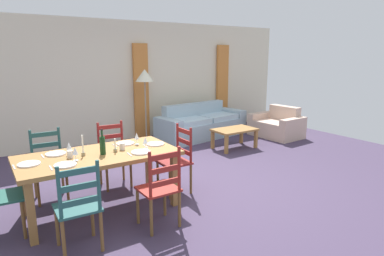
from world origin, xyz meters
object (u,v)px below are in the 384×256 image
dining_chair_near_left (78,207)px  couch (200,125)px  wine_glass_near_left (75,151)px  wine_glass_near_right (145,141)px  wine_glass_far_left (69,146)px  coffee_cup_primary (122,146)px  armchair_upholstered (278,126)px  dining_chair_far_right (114,154)px  dining_chair_near_right (160,188)px  dining_chair_far_left (49,165)px  wine_glass_far_right (137,137)px  dining_table (99,160)px  coffee_table (235,132)px  wine_bottle (103,145)px  standing_lamp (145,80)px  dining_chair_head_east (177,159)px  coffee_cup_secondary (70,154)px

dining_chair_near_left → couch: bearing=41.5°
wine_glass_near_left → wine_glass_near_right: size_ratio=1.00×
wine_glass_far_left → wine_glass_near_left: bearing=-88.1°
coffee_cup_primary → dining_chair_near_left: bearing=-135.0°
dining_chair_near_left → coffee_cup_primary: (0.77, 0.77, 0.32)m
wine_glass_near_left → armchair_upholstered: bearing=18.1°
dining_chair_far_right → coffee_cup_primary: dining_chair_far_right is taller
dining_chair_near_right → dining_chair_far_left: size_ratio=1.00×
wine_glass_far_left → wine_glass_far_right: same height
dining_table → coffee_table: size_ratio=2.11×
wine_bottle → coffee_table: wine_bottle is taller
coffee_table → standing_lamp: 2.23m
dining_chair_near_left → dining_chair_far_left: same height
armchair_upholstered → dining_table: bearing=-162.3°
wine_glass_far_right → wine_glass_far_left: bearing=-179.2°
dining_chair_near_right → coffee_table: size_ratio=1.07×
dining_chair_near_left → dining_chair_head_east: size_ratio=1.00×
dining_chair_near_left → wine_glass_near_right: size_ratio=5.96×
coffee_cup_primary → coffee_cup_secondary: 0.64m
dining_table → wine_glass_far_left: wine_glass_far_left is taller
armchair_upholstered → wine_glass_far_left: bearing=-164.6°
wine_bottle → wine_glass_far_left: bearing=152.6°
coffee_table → dining_chair_near_left: bearing=-151.0°
dining_table → dining_chair_far_right: (0.45, 0.74, -0.19)m
dining_chair_far_right → coffee_table: 2.91m
wine_glass_near_right → coffee_cup_secondary: (-0.91, 0.14, -0.07)m
dining_table → coffee_cup_secondary: 0.36m
coffee_cup_secondary → wine_bottle: bearing=-10.3°
dining_chair_head_east → dining_chair_far_left: bearing=154.6°
wine_glass_near_right → wine_glass_far_right: bearing=90.8°
dining_chair_head_east → coffee_cup_primary: 0.87m
coffee_cup_primary → wine_glass_far_right: bearing=28.1°
dining_table → coffee_cup_primary: (0.31, 0.00, 0.13)m
wine_glass_far_left → couch: bearing=33.8°
wine_bottle → wine_glass_far_left: (-0.35, 0.18, -0.01)m
dining_chair_far_right → dining_chair_head_east: 1.00m
dining_chair_near_right → coffee_table: bearing=36.2°
dining_table → dining_chair_far_left: bearing=121.6°
wine_bottle → wine_glass_near_left: (-0.34, -0.08, -0.01)m
coffee_cup_primary → wine_glass_far_left: bearing=168.4°
dining_chair_far_right → coffee_cup_secondary: 1.11m
coffee_cup_secondary → wine_glass_near_left: bearing=-79.4°
standing_lamp → coffee_cup_primary: bearing=-120.7°
wine_bottle → coffee_table: bearing=22.7°
dining_chair_near_right → armchair_upholstered: bearing=27.8°
dining_chair_head_east → wine_glass_near_right: 0.68m
dining_chair_head_east → wine_glass_far_right: (-0.55, 0.14, 0.38)m
dining_table → armchair_upholstered: dining_table is taller
wine_glass_near_left → standing_lamp: 3.64m
dining_table → coffee_cup_primary: coffee_cup_primary is taller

